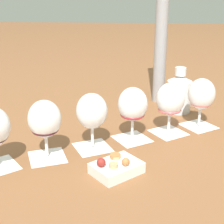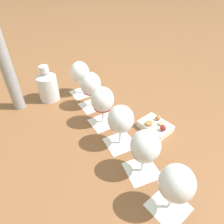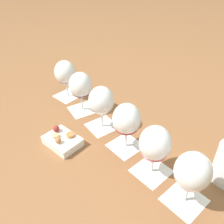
# 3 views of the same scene
# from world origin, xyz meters

# --- Properties ---
(ground_plane) EXTENTS (8.00, 8.00, 0.00)m
(ground_plane) POSITION_xyz_m (0.00, 0.00, 0.00)
(ground_plane) COLOR brown
(tasting_card_0) EXTENTS (0.15, 0.15, 0.00)m
(tasting_card_0) POSITION_xyz_m (-0.32, -0.18, 0.00)
(tasting_card_0) COLOR white
(tasting_card_0) RESTS_ON ground_plane
(tasting_card_1) EXTENTS (0.15, 0.15, 0.00)m
(tasting_card_1) POSITION_xyz_m (-0.20, -0.11, 0.00)
(tasting_card_1) COLOR white
(tasting_card_1) RESTS_ON ground_plane
(tasting_card_2) EXTENTS (0.15, 0.15, 0.00)m
(tasting_card_2) POSITION_xyz_m (-0.07, -0.04, 0.00)
(tasting_card_2) COLOR white
(tasting_card_2) RESTS_ON ground_plane
(tasting_card_3) EXTENTS (0.15, 0.15, 0.00)m
(tasting_card_3) POSITION_xyz_m (0.06, 0.03, 0.00)
(tasting_card_3) COLOR white
(tasting_card_3) RESTS_ON ground_plane
(tasting_card_4) EXTENTS (0.14, 0.14, 0.00)m
(tasting_card_4) POSITION_xyz_m (0.19, 0.11, 0.00)
(tasting_card_4) COLOR white
(tasting_card_4) RESTS_ON ground_plane
(wine_glass_0) EXTENTS (0.10, 0.10, 0.18)m
(wine_glass_0) POSITION_xyz_m (-0.32, -0.18, 0.12)
(wine_glass_0) COLOR white
(wine_glass_0) RESTS_ON tasting_card_0
(wine_glass_1) EXTENTS (0.10, 0.10, 0.18)m
(wine_glass_1) POSITION_xyz_m (-0.20, -0.11, 0.12)
(wine_glass_1) COLOR white
(wine_glass_1) RESTS_ON tasting_card_1
(wine_glass_2) EXTENTS (0.10, 0.10, 0.18)m
(wine_glass_2) POSITION_xyz_m (-0.07, -0.04, 0.12)
(wine_glass_2) COLOR white
(wine_glass_2) RESTS_ON tasting_card_2
(wine_glass_3) EXTENTS (0.10, 0.10, 0.18)m
(wine_glass_3) POSITION_xyz_m (0.06, 0.03, 0.12)
(wine_glass_3) COLOR white
(wine_glass_3) RESTS_ON tasting_card_3
(wine_glass_4) EXTENTS (0.10, 0.10, 0.18)m
(wine_glass_4) POSITION_xyz_m (0.19, 0.11, 0.12)
(wine_glass_4) COLOR white
(wine_glass_4) RESTS_ON tasting_card_4
(ceramic_vase) EXTENTS (0.10, 0.10, 0.19)m
(ceramic_vase) POSITION_xyz_m (-0.26, -0.34, 0.08)
(ceramic_vase) COLOR silver
(ceramic_vase) RESTS_ON ground_plane
(snack_dish) EXTENTS (0.16, 0.16, 0.06)m
(snack_dish) POSITION_xyz_m (-0.03, 0.19, 0.02)
(snack_dish) COLOR white
(snack_dish) RESTS_ON ground_plane
(umbrella_pole) EXTENTS (0.05, 0.05, 0.81)m
(umbrella_pole) POSITION_xyz_m (-0.18, -0.47, 0.40)
(umbrella_pole) COLOR #99999E
(umbrella_pole) RESTS_ON ground_plane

